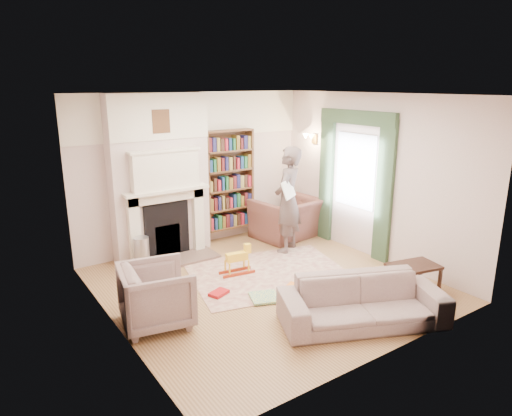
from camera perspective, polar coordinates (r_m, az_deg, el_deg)
floor at (r=7.00m, az=1.17°, el=-9.56°), size 4.50×4.50×0.00m
ceiling at (r=6.35m, az=1.31°, el=13.99°), size 4.50×4.50×0.00m
wall_back at (r=8.43m, az=-7.72°, el=4.64°), size 4.50×0.00×4.50m
wall_front at (r=4.96m, az=16.56°, el=-3.59°), size 4.50×0.00×4.50m
wall_left at (r=5.58m, az=-17.93°, el=-1.57°), size 0.00×4.50×4.50m
wall_right at (r=8.02m, az=14.46°, el=3.75°), size 0.00×4.50×4.50m
fireplace at (r=7.95m, az=-11.89°, el=3.69°), size 1.70×0.58×2.80m
bookcase at (r=8.66m, az=-3.43°, el=3.53°), size 1.00×0.24×1.85m
window at (r=8.27m, az=12.34°, el=4.57°), size 0.02×0.90×1.30m
curtain_left at (r=7.84m, az=15.75°, el=1.89°), size 0.07×0.32×2.40m
curtain_right at (r=8.78m, az=8.79°, el=3.70°), size 0.07×0.32×2.40m
pelmet at (r=8.12m, az=12.50°, el=11.00°), size 0.09×1.70×0.24m
wall_sconce at (r=8.85m, az=6.38°, el=8.48°), size 0.20×0.24×0.24m
rug at (r=7.37m, az=1.67°, el=-8.19°), size 2.80×2.39×0.01m
armchair_reading at (r=8.95m, az=3.83°, el=-1.29°), size 1.31×1.19×0.77m
armchair_left at (r=5.93m, az=-12.32°, el=-10.61°), size 1.01×0.99×0.79m
sofa at (r=5.99m, az=13.19°, el=-11.35°), size 2.20×1.57×0.60m
man_reading at (r=8.08m, az=4.00°, el=1.01°), size 0.83×0.75×1.90m
newspaper at (r=7.78m, az=4.08°, el=2.35°), size 0.44×0.34×0.30m
coffee_table at (r=7.00m, az=18.96°, el=-8.44°), size 0.78×0.59×0.45m
paraffin_heater at (r=7.67m, az=-14.06°, el=-5.54°), size 0.29×0.29×0.55m
rocking_horse at (r=7.28m, az=-2.41°, el=-6.51°), size 0.57×0.29×0.48m
board_game at (r=6.56m, az=1.08°, el=-11.10°), size 0.50×0.50×0.03m
game_box_lid at (r=6.69m, az=-4.67°, el=-10.54°), size 0.33×0.27×0.05m
comic_annuals at (r=6.83m, az=5.16°, el=-10.11°), size 0.97×0.66×0.02m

